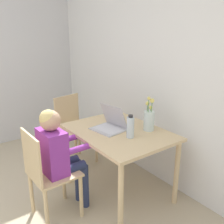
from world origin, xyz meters
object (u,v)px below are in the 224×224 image
at_px(flower_vase, 149,119).
at_px(chair_occupied, 47,174).
at_px(water_bottle, 130,127).
at_px(person_seated, 58,150).
at_px(chair_spare, 74,129).
at_px(laptop, 110,124).

bearing_deg(flower_vase, chair_occupied, -102.51).
height_order(flower_vase, water_bottle, flower_vase).
xyz_separation_m(chair_occupied, flower_vase, (0.22, 1.01, 0.37)).
bearing_deg(water_bottle, person_seated, -112.57).
distance_m(chair_occupied, water_bottle, 0.86).
xyz_separation_m(person_seated, water_bottle, (0.26, 0.62, 0.16)).
bearing_deg(chair_spare, chair_occupied, -141.87).
xyz_separation_m(flower_vase, water_bottle, (0.03, -0.27, -0.01)).
relative_size(chair_occupied, laptop, 2.54).
bearing_deg(laptop, water_bottle, -2.80).
distance_m(person_seated, flower_vase, 0.94).
distance_m(chair_occupied, person_seated, 0.23).
height_order(laptop, flower_vase, flower_vase).
xyz_separation_m(laptop, flower_vase, (0.25, 0.29, 0.06)).
xyz_separation_m(person_seated, laptop, (-0.02, 0.60, 0.11)).
height_order(chair_occupied, water_bottle, water_bottle).
relative_size(chair_occupied, flower_vase, 2.48).
bearing_deg(flower_vase, person_seated, -104.27).
height_order(chair_spare, person_seated, person_seated).
distance_m(person_seated, water_bottle, 0.69).
height_order(chair_spare, flower_vase, flower_vase).
bearing_deg(water_bottle, chair_spare, -178.70).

